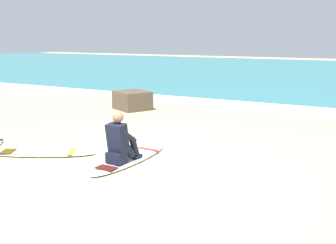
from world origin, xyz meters
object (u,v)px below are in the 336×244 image
object	(u,v)px
surfboard_spare_near	(42,153)
shoreline_rock	(132,100)
surfboard_main	(130,159)
surfer_seated	(120,142)

from	to	relation	value
surfboard_spare_near	shoreline_rock	bearing A→B (deg)	103.55
surfboard_spare_near	shoreline_rock	distance (m)	5.37
shoreline_rock	surfboard_main	bearing A→B (deg)	-57.22
surfer_seated	shoreline_rock	world-z (taller)	surfer_seated
surfboard_main	surfboard_spare_near	xyz separation A→B (m)	(-1.78, -0.50, 0.00)
surfer_seated	shoreline_rock	distance (m)	5.86
shoreline_rock	surfer_seated	bearing A→B (deg)	-58.85
surfboard_main	surfboard_spare_near	size ratio (longest dim) A/B	1.09
surfer_seated	surfboard_spare_near	bearing A→B (deg)	-173.71
surfboard_spare_near	surfboard_main	bearing A→B (deg)	15.87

